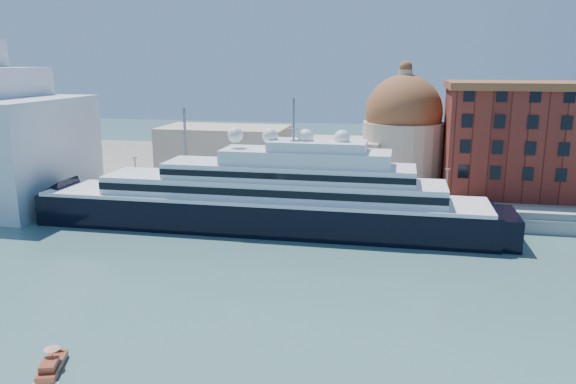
# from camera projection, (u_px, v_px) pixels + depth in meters

# --- Properties ---
(ground) EXTENTS (400.00, 400.00, 0.00)m
(ground) POSITION_uv_depth(u_px,v_px,m) (237.00, 277.00, 78.13)
(ground) COLOR #3C6868
(ground) RESTS_ON ground
(quay) EXTENTS (180.00, 10.00, 2.50)m
(quay) POSITION_uv_depth(u_px,v_px,m) (286.00, 207.00, 110.31)
(quay) COLOR gray
(quay) RESTS_ON ground
(land) EXTENTS (260.00, 72.00, 2.00)m
(land) POSITION_uv_depth(u_px,v_px,m) (317.00, 170.00, 149.51)
(land) COLOR slate
(land) RESTS_ON ground
(quay_fence) EXTENTS (180.00, 0.10, 1.20)m
(quay_fence) POSITION_uv_depth(u_px,v_px,m) (281.00, 204.00, 105.59)
(quay_fence) COLOR slate
(quay_fence) RESTS_ON quay
(superyacht) EXTENTS (90.96, 12.61, 27.18)m
(superyacht) POSITION_uv_depth(u_px,v_px,m) (246.00, 203.00, 100.00)
(superyacht) COLOR black
(superyacht) RESTS_ON ground
(service_barge) EXTENTS (13.32, 7.92, 2.84)m
(service_barge) POSITION_uv_depth(u_px,v_px,m) (90.00, 214.00, 106.78)
(service_barge) COLOR white
(service_barge) RESTS_ON ground
(water_taxi) EXTENTS (3.41, 5.60, 2.52)m
(water_taxi) POSITION_uv_depth(u_px,v_px,m) (52.00, 365.00, 54.15)
(water_taxi) COLOR brown
(water_taxi) RESTS_ON ground
(warehouse) EXTENTS (43.00, 19.00, 23.25)m
(warehouse) POSITION_uv_depth(u_px,v_px,m) (552.00, 139.00, 114.66)
(warehouse) COLOR maroon
(warehouse) RESTS_ON land
(church) EXTENTS (66.00, 18.00, 25.50)m
(church) POSITION_uv_depth(u_px,v_px,m) (333.00, 143.00, 129.53)
(church) COLOR beige
(church) RESTS_ON land
(lamp_posts) EXTENTS (120.80, 2.40, 18.00)m
(lamp_posts) POSITION_uv_depth(u_px,v_px,m) (220.00, 164.00, 109.14)
(lamp_posts) COLOR slate
(lamp_posts) RESTS_ON quay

